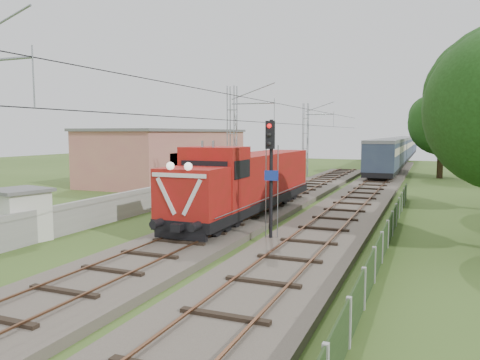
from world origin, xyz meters
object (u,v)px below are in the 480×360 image
at_px(locomotive, 248,181).
at_px(coach_rake, 400,148).
at_px(signal_post, 271,159).
at_px(relay_hut, 19,215).

distance_m(locomotive, coach_rake, 54.19).
relative_size(locomotive, signal_post, 2.96).
bearing_deg(locomotive, coach_rake, 84.71).
bearing_deg(relay_hut, signal_post, 18.81).
bearing_deg(signal_post, relay_hut, -161.19).
xyz_separation_m(locomotive, signal_post, (3.22, -5.60, 1.60)).
distance_m(coach_rake, signal_post, 59.60).
relative_size(coach_rake, signal_post, 12.45).
height_order(locomotive, coach_rake, locomotive).
bearing_deg(signal_post, coach_rake, 88.29).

